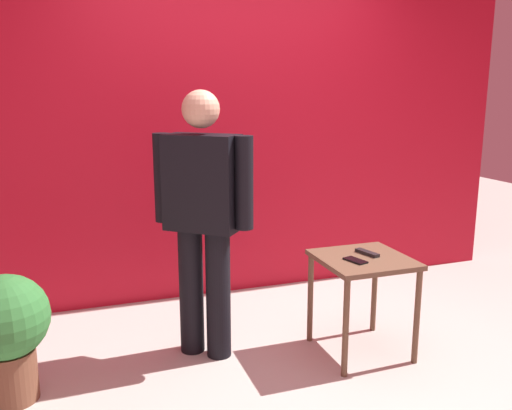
# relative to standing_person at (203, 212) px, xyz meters

# --- Properties ---
(ground_plane) EXTENTS (12.00, 12.00, 0.00)m
(ground_plane) POSITION_rel_standing_person_xyz_m (0.54, -0.51, -0.90)
(ground_plane) COLOR #B7B2A8
(back_wall_red) EXTENTS (4.65, 0.12, 2.88)m
(back_wall_red) POSITION_rel_standing_person_xyz_m (0.54, 1.01, 0.54)
(back_wall_red) COLOR #B51023
(back_wall_red) RESTS_ON ground_plane
(standing_person) EXTENTS (0.55, 0.48, 1.61)m
(standing_person) POSITION_rel_standing_person_xyz_m (0.00, 0.00, 0.00)
(standing_person) COLOR black
(standing_person) RESTS_ON ground_plane
(side_table) EXTENTS (0.53, 0.53, 0.61)m
(side_table) POSITION_rel_standing_person_xyz_m (0.92, -0.30, -0.38)
(side_table) COLOR brown
(side_table) RESTS_ON ground_plane
(cell_phone) EXTENTS (0.11, 0.16, 0.01)m
(cell_phone) POSITION_rel_standing_person_xyz_m (0.83, -0.35, -0.28)
(cell_phone) COLOR black
(cell_phone) RESTS_ON side_table
(tv_remote) EXTENTS (0.09, 0.18, 0.02)m
(tv_remote) POSITION_rel_standing_person_xyz_m (0.96, -0.26, -0.27)
(tv_remote) COLOR black
(tv_remote) RESTS_ON side_table
(potted_plant) EXTENTS (0.44, 0.44, 0.69)m
(potted_plant) POSITION_rel_standing_person_xyz_m (-1.09, -0.18, -0.49)
(potted_plant) COLOR brown
(potted_plant) RESTS_ON ground_plane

